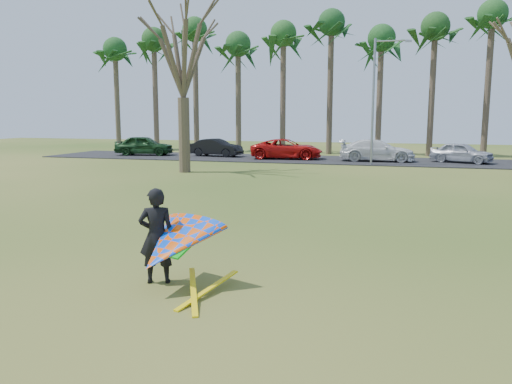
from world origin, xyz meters
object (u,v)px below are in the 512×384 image
(bare_tree_left, at_px, (182,48))
(car_2, at_px, (287,149))
(kite_flyer, at_px, (170,243))
(car_0, at_px, (144,145))
(car_3, at_px, (377,150))
(car_1, at_px, (216,148))
(car_4, at_px, (462,152))
(streetlight, at_px, (376,96))

(bare_tree_left, bearing_deg, car_2, 68.76)
(car_2, relative_size, kite_flyer, 2.19)
(car_2, bearing_deg, car_0, 82.64)
(bare_tree_left, bearing_deg, car_3, 43.04)
(car_1, xyz_separation_m, car_3, (12.25, -0.91, 0.07))
(car_0, height_order, car_1, car_0)
(car_3, bearing_deg, car_4, -87.66)
(car_1, height_order, kite_flyer, kite_flyer)
(bare_tree_left, height_order, car_2, bare_tree_left)
(car_4, bearing_deg, car_3, 117.17)
(car_1, distance_m, kite_flyer, 30.06)
(bare_tree_left, bearing_deg, car_4, 32.35)
(bare_tree_left, bearing_deg, kite_flyer, -66.56)
(car_0, relative_size, kite_flyer, 1.92)
(car_3, bearing_deg, car_1, 83.69)
(car_1, bearing_deg, car_3, -86.52)
(car_0, distance_m, car_2, 11.76)
(car_3, height_order, car_4, car_3)
(car_4, bearing_deg, bare_tree_left, 145.10)
(bare_tree_left, xyz_separation_m, car_0, (-7.98, 9.91, -6.07))
(car_0, relative_size, car_2, 0.88)
(car_0, xyz_separation_m, car_4, (23.76, 0.08, -0.10))
(car_0, height_order, car_4, car_0)
(car_0, xyz_separation_m, kite_flyer, (15.76, -27.86, 0.02))
(bare_tree_left, bearing_deg, streetlight, 34.57)
(streetlight, xyz_separation_m, car_2, (-6.38, 2.71, -3.68))
(streetlight, distance_m, car_0, 18.73)
(streetlight, xyz_separation_m, car_3, (0.08, 2.57, -3.66))
(car_0, distance_m, car_3, 18.23)
(streetlight, relative_size, car_2, 1.53)
(streetlight, distance_m, car_1, 13.19)
(streetlight, height_order, car_2, streetlight)
(car_1, xyz_separation_m, kite_flyer, (9.79, -28.42, 0.12))
(car_0, bearing_deg, car_2, -102.19)
(bare_tree_left, xyz_separation_m, kite_flyer, (7.78, -17.95, -6.06))
(streetlight, bearing_deg, car_0, 170.88)
(streetlight, xyz_separation_m, car_1, (-12.17, 3.47, -3.73))
(car_2, bearing_deg, streetlight, -119.41)
(car_0, bearing_deg, car_3, -102.31)
(car_3, bearing_deg, car_0, 86.83)
(car_1, distance_m, car_4, 17.80)
(kite_flyer, bearing_deg, car_1, 109.02)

